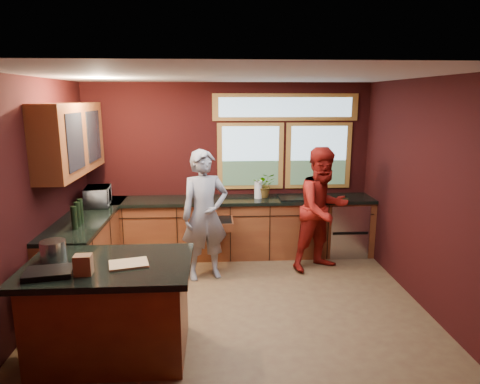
{
  "coord_description": "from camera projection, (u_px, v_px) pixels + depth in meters",
  "views": [
    {
      "loc": [
        -0.23,
        -4.78,
        2.47
      ],
      "look_at": [
        0.09,
        0.4,
        1.32
      ],
      "focal_mm": 32.0,
      "sensor_mm": 36.0,
      "label": 1
    }
  ],
  "objects": [
    {
      "name": "floor",
      "position": [
        235.0,
        305.0,
        5.2
      ],
      "size": [
        4.5,
        4.5,
        0.0
      ],
      "primitive_type": "plane",
      "color": "brown",
      "rests_on": "ground"
    },
    {
      "name": "room_shell",
      "position": [
        183.0,
        155.0,
        5.09
      ],
      "size": [
        4.52,
        4.02,
        2.71
      ],
      "color": "black",
      "rests_on": "ground"
    },
    {
      "name": "back_counter",
      "position": [
        242.0,
        227.0,
        6.77
      ],
      "size": [
        4.5,
        0.64,
        0.93
      ],
      "color": "#5E2716",
      "rests_on": "floor"
    },
    {
      "name": "left_counter",
      "position": [
        89.0,
        248.0,
        5.81
      ],
      "size": [
        0.64,
        2.3,
        0.93
      ],
      "color": "#5E2716",
      "rests_on": "floor"
    },
    {
      "name": "island",
      "position": [
        111.0,
        309.0,
        4.11
      ],
      "size": [
        1.55,
        1.05,
        0.95
      ],
      "color": "#5E2716",
      "rests_on": "floor"
    },
    {
      "name": "person_grey",
      "position": [
        205.0,
        215.0,
        5.82
      ],
      "size": [
        0.75,
        0.6,
        1.8
      ],
      "primitive_type": "imported",
      "rotation": [
        0.0,
        0.0,
        0.3
      ],
      "color": "slate",
      "rests_on": "floor"
    },
    {
      "name": "person_red",
      "position": [
        323.0,
        209.0,
        6.14
      ],
      "size": [
        1.08,
        0.99,
        1.79
      ],
      "primitive_type": "imported",
      "rotation": [
        0.0,
        0.0,
        0.44
      ],
      "color": "maroon",
      "rests_on": "floor"
    },
    {
      "name": "microwave",
      "position": [
        98.0,
        196.0,
        6.19
      ],
      "size": [
        0.4,
        0.54,
        0.28
      ],
      "primitive_type": "imported",
      "rotation": [
        0.0,
        0.0,
        1.71
      ],
      "color": "#999999",
      "rests_on": "left_counter"
    },
    {
      "name": "potted_plant",
      "position": [
        264.0,
        185.0,
        6.7
      ],
      "size": [
        0.35,
        0.3,
        0.39
      ],
      "primitive_type": "imported",
      "color": "#999999",
      "rests_on": "back_counter"
    },
    {
      "name": "paper_towel",
      "position": [
        258.0,
        189.0,
        6.65
      ],
      "size": [
        0.12,
        0.12,
        0.28
      ],
      "primitive_type": "cylinder",
      "color": "silver",
      "rests_on": "back_counter"
    },
    {
      "name": "cutting_board",
      "position": [
        129.0,
        264.0,
        3.97
      ],
      "size": [
        0.4,
        0.33,
        0.02
      ],
      "primitive_type": "cube",
      "rotation": [
        0.0,
        0.0,
        0.25
      ],
      "color": "#A68355",
      "rests_on": "island"
    },
    {
      "name": "stock_pot",
      "position": [
        53.0,
        250.0,
        4.11
      ],
      "size": [
        0.24,
        0.24,
        0.18
      ],
      "primitive_type": "cylinder",
      "color": "#BCBCC1",
      "rests_on": "island"
    },
    {
      "name": "paper_bag",
      "position": [
        83.0,
        265.0,
        3.74
      ],
      "size": [
        0.16,
        0.13,
        0.18
      ],
      "primitive_type": "cube",
      "rotation": [
        0.0,
        0.0,
        0.06
      ],
      "color": "brown",
      "rests_on": "island"
    },
    {
      "name": "black_tray",
      "position": [
        49.0,
        273.0,
        3.74
      ],
      "size": [
        0.44,
        0.35,
        0.05
      ],
      "primitive_type": "cube",
      "rotation": [
        0.0,
        0.0,
        0.18
      ],
      "color": "black",
      "rests_on": "island"
    }
  ]
}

